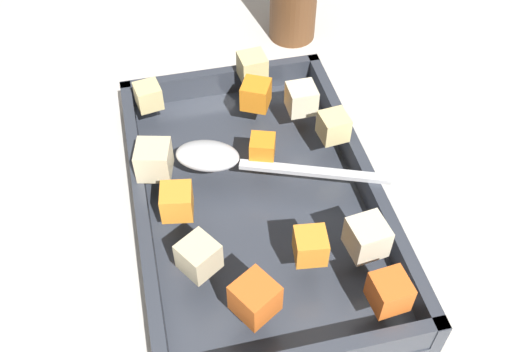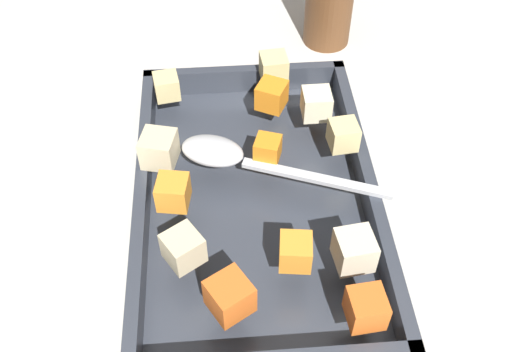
% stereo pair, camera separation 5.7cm
% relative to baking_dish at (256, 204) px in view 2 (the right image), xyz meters
% --- Properties ---
extents(ground_plane, '(4.00, 4.00, 0.00)m').
position_rel_baking_dish_xyz_m(ground_plane, '(0.00, -0.01, -0.01)').
color(ground_plane, beige).
extents(baking_dish, '(0.37, 0.24, 0.05)m').
position_rel_baking_dish_xyz_m(baking_dish, '(0.00, 0.00, 0.00)').
color(baking_dish, '#333842').
rests_on(baking_dish, ground_plane).
extents(carrot_chunk_near_left, '(0.03, 0.03, 0.02)m').
position_rel_baking_dish_xyz_m(carrot_chunk_near_left, '(-0.03, 0.01, 0.04)').
color(carrot_chunk_near_left, orange).
rests_on(carrot_chunk_near_left, baking_dish).
extents(carrot_chunk_mid_left, '(0.03, 0.03, 0.03)m').
position_rel_baking_dish_xyz_m(carrot_chunk_mid_left, '(0.02, -0.08, 0.05)').
color(carrot_chunk_mid_left, orange).
rests_on(carrot_chunk_mid_left, baking_dish).
extents(carrot_chunk_heap_side, '(0.04, 0.04, 0.03)m').
position_rel_baking_dish_xyz_m(carrot_chunk_heap_side, '(0.13, -0.03, 0.05)').
color(carrot_chunk_heap_side, orange).
rests_on(carrot_chunk_heap_side, baking_dish).
extents(carrot_chunk_far_left, '(0.04, 0.04, 0.03)m').
position_rel_baking_dish_xyz_m(carrot_chunk_far_left, '(-0.11, 0.03, 0.05)').
color(carrot_chunk_far_left, orange).
rests_on(carrot_chunk_far_left, baking_dish).
extents(carrot_chunk_corner_se, '(0.03, 0.03, 0.03)m').
position_rel_baking_dish_xyz_m(carrot_chunk_corner_se, '(0.09, 0.03, 0.05)').
color(carrot_chunk_corner_se, orange).
rests_on(carrot_chunk_corner_se, baking_dish).
extents(carrot_chunk_under_handle, '(0.03, 0.03, 0.03)m').
position_rel_baking_dish_xyz_m(carrot_chunk_under_handle, '(0.15, 0.08, 0.05)').
color(carrot_chunk_under_handle, orange).
rests_on(carrot_chunk_under_handle, baking_dish).
extents(potato_chunk_mid_right, '(0.03, 0.03, 0.03)m').
position_rel_baking_dish_xyz_m(potato_chunk_mid_right, '(-0.14, -0.09, 0.05)').
color(potato_chunk_mid_right, '#E0CC89').
rests_on(potato_chunk_mid_right, baking_dish).
extents(potato_chunk_front_center, '(0.03, 0.03, 0.03)m').
position_rel_baking_dish_xyz_m(potato_chunk_front_center, '(-0.16, 0.03, 0.05)').
color(potato_chunk_front_center, '#E0CC89').
rests_on(potato_chunk_front_center, baking_dish).
extents(potato_chunk_center, '(0.04, 0.04, 0.03)m').
position_rel_baking_dish_xyz_m(potato_chunk_center, '(-0.04, -0.09, 0.05)').
color(potato_chunk_center, beige).
rests_on(potato_chunk_center, baking_dish).
extents(potato_chunk_corner_ne, '(0.03, 0.03, 0.03)m').
position_rel_baking_dish_xyz_m(potato_chunk_corner_ne, '(-0.09, 0.07, 0.05)').
color(potato_chunk_corner_ne, beige).
rests_on(potato_chunk_corner_ne, baking_dish).
extents(potato_chunk_near_spoon, '(0.03, 0.03, 0.03)m').
position_rel_baking_dish_xyz_m(potato_chunk_near_spoon, '(-0.05, 0.09, 0.05)').
color(potato_chunk_near_spoon, '#E0CC89').
rests_on(potato_chunk_near_spoon, baking_dish).
extents(potato_chunk_corner_nw, '(0.04, 0.04, 0.03)m').
position_rel_baking_dish_xyz_m(potato_chunk_corner_nw, '(0.08, -0.07, 0.05)').
color(potato_chunk_corner_nw, beige).
rests_on(potato_chunk_corner_nw, baking_dish).
extents(parsnip_chunk_near_right, '(0.04, 0.04, 0.03)m').
position_rel_baking_dish_xyz_m(parsnip_chunk_near_right, '(0.10, 0.08, 0.05)').
color(parsnip_chunk_near_right, beige).
rests_on(parsnip_chunk_near_right, baking_dish).
extents(serving_spoon, '(0.10, 0.21, 0.02)m').
position_rel_baking_dish_xyz_m(serving_spoon, '(-0.03, -0.03, 0.04)').
color(serving_spoon, silver).
rests_on(serving_spoon, baking_dish).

